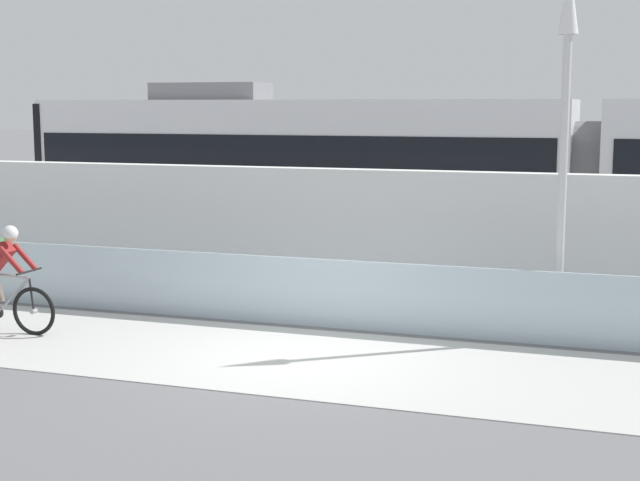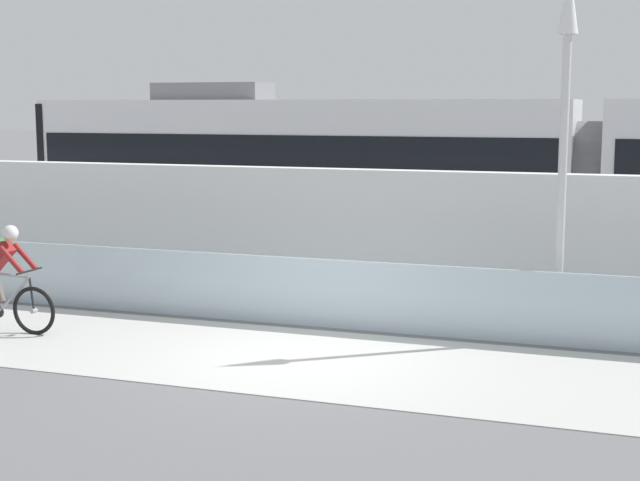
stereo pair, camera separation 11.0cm
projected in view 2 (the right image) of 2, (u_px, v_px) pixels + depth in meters
name	position (u px, v px, depth m)	size (l,w,h in m)	color
ground_plane	(293.00, 359.00, 12.30)	(200.00, 200.00, 0.00)	slate
bike_path_deck	(293.00, 359.00, 12.30)	(32.00, 3.20, 0.01)	beige
glass_parapet	(337.00, 294.00, 13.96)	(32.00, 0.05, 1.05)	silver
concrete_barrier_wall	(370.00, 238.00, 15.55)	(32.00, 0.36, 2.29)	white
tram_rail_near	(405.00, 279.00, 18.03)	(32.00, 0.08, 0.01)	#595654
tram_rail_far	(422.00, 267.00, 19.38)	(32.00, 0.08, 0.01)	#595654
tram	(588.00, 183.00, 17.36)	(22.56, 2.54, 3.81)	silver
cyclist_on_bike	(2.00, 279.00, 13.68)	(1.77, 0.58, 1.61)	black
lamp_post_antenna	(565.00, 109.00, 12.80)	(0.28, 0.28, 5.20)	gray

